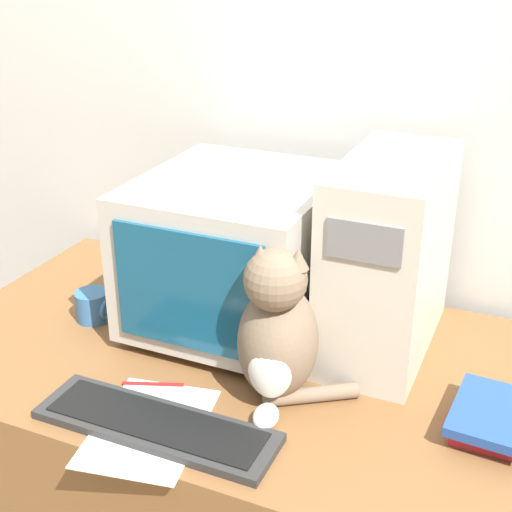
% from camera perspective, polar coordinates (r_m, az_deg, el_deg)
% --- Properties ---
extents(wall_back, '(7.00, 0.05, 2.50)m').
position_cam_1_polar(wall_back, '(1.91, 4.37, 13.68)').
color(wall_back, silver).
rests_on(wall_back, ground_plane).
extents(desk, '(1.44, 0.85, 0.71)m').
position_cam_1_polar(desk, '(1.90, -1.76, -16.79)').
color(desk, brown).
rests_on(desk, ground_plane).
extents(crt_monitor, '(0.44, 0.49, 0.38)m').
position_cam_1_polar(crt_monitor, '(1.71, -1.57, 0.34)').
color(crt_monitor, '#BCB7AD').
rests_on(crt_monitor, desk).
extents(computer_tower, '(0.22, 0.45, 0.45)m').
position_cam_1_polar(computer_tower, '(1.64, 10.52, -0.05)').
color(computer_tower, beige).
rests_on(computer_tower, desk).
extents(keyboard, '(0.50, 0.14, 0.02)m').
position_cam_1_polar(keyboard, '(1.46, -8.00, -13.25)').
color(keyboard, '#2D2D2D').
rests_on(keyboard, desk).
extents(cat, '(0.27, 0.27, 0.35)m').
position_cam_1_polar(cat, '(1.46, 1.74, -6.21)').
color(cat, '#7A6651').
rests_on(cat, desk).
extents(book_stack, '(0.16, 0.21, 0.05)m').
position_cam_1_polar(book_stack, '(1.50, 18.25, -12.23)').
color(book_stack, red).
rests_on(book_stack, desk).
extents(pen, '(0.13, 0.06, 0.01)m').
position_cam_1_polar(pen, '(1.58, -8.22, -10.11)').
color(pen, maroon).
rests_on(pen, desk).
extents(paper_sheet, '(0.26, 0.33, 0.00)m').
position_cam_1_polar(paper_sheet, '(1.47, -8.55, -13.38)').
color(paper_sheet, white).
rests_on(paper_sheet, desk).
extents(mug, '(0.09, 0.08, 0.08)m').
position_cam_1_polar(mug, '(1.84, -12.88, -3.92)').
color(mug, '#33669E').
rests_on(mug, desk).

